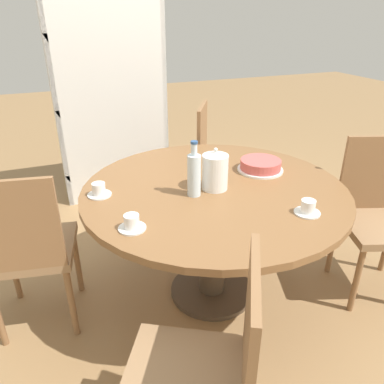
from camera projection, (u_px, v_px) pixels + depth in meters
ground_plane at (211, 292)px, 2.31m from camera, size 14.00×14.00×0.00m
dining_table at (214, 208)px, 2.05m from camera, size 1.41×1.41×0.71m
chair_a at (218, 160)px, 2.96m from camera, size 0.58×0.58×0.93m
chair_b at (28, 248)px, 1.87m from camera, size 0.49×0.49×0.93m
chair_c at (205, 374)px, 1.22m from camera, size 0.57×0.57×0.93m
chair_d at (378, 214)px, 2.18m from camera, size 0.54×0.54×0.93m
bookshelf at (111, 104)px, 3.21m from camera, size 0.94×0.28×1.70m
coffee_pot at (215, 171)px, 1.94m from camera, size 0.14×0.14×0.23m
water_bottle at (194, 174)px, 1.86m from camera, size 0.07×0.07×0.29m
cake_main at (260, 165)px, 2.19m from camera, size 0.27×0.27×0.07m
cup_a at (132, 223)px, 1.61m from camera, size 0.12×0.12×0.07m
cup_b at (308, 208)px, 1.73m from camera, size 0.12×0.12×0.07m
cup_c at (99, 191)px, 1.90m from camera, size 0.12×0.12×0.07m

